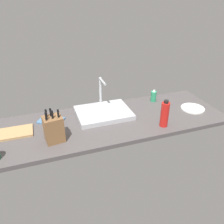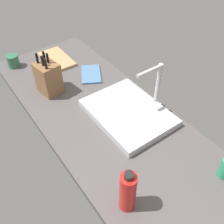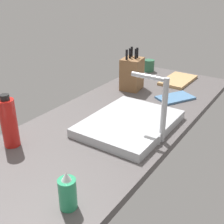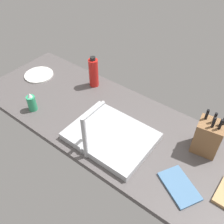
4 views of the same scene
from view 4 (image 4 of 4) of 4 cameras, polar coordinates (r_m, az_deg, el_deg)
name	(u,v)px [view 4 (image 4 of 4)]	position (r cm, az deg, el deg)	size (l,w,h in cm)	color
countertop_slab	(118,128)	(151.23, 1.41, -3.57)	(198.27, 66.67, 3.50)	#514C4C
sink_basin	(111,136)	(141.50, -0.24, -5.52)	(46.51, 35.74, 4.08)	#B7BABF
faucet	(87,132)	(123.87, -5.76, -4.57)	(5.50, 16.62, 28.28)	#B7BABF
knife_block	(208,137)	(139.89, 21.04, -5.29)	(14.47, 13.26, 25.40)	brown
soap_bottle	(32,103)	(164.64, -17.87, 2.07)	(5.55, 5.55, 12.96)	#2D9966
water_bottle	(94,72)	(174.78, -4.23, 8.99)	(6.64, 6.64, 22.62)	red
dinner_plate	(39,75)	(197.32, -16.35, 8.14)	(21.18, 21.18, 1.20)	white
dish_towel	(179,186)	(128.74, 15.12, -16.04)	(20.49, 12.43, 1.20)	teal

